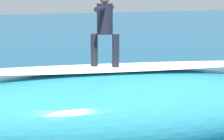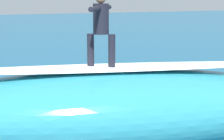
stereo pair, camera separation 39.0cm
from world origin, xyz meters
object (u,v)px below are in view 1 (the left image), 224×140
surfer_riding (105,24)px  surfer_paddling (116,90)px  surfboard_paddling (116,95)px  surfboard_riding (105,68)px

surfer_riding → surfer_paddling: bearing=-82.2°
surfer_riding → surfboard_paddling: (-2.23, -4.25, -2.97)m
surfer_paddling → surfboard_paddling: bearing=0.0°
surfer_riding → surfer_paddling: size_ratio=1.03×
surfboard_paddling → surfer_paddling: size_ratio=1.47×
surfboard_riding → surfboard_paddling: surfboard_riding is taller
surfboard_riding → surfer_paddling: bearing=-82.2°
surfboard_riding → surfboard_paddling: 5.19m
surfboard_riding → surfer_paddling: (-2.27, -4.37, -1.81)m
surfer_riding → surfboard_paddling: surfer_riding is taller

